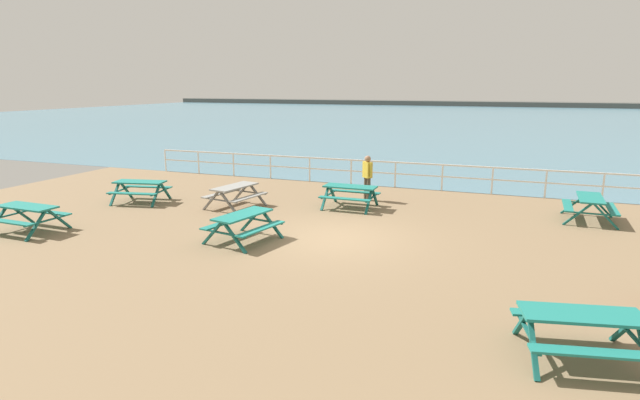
# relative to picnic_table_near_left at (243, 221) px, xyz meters

# --- Properties ---
(ground_plane) EXTENTS (30.00, 24.00, 0.20)m
(ground_plane) POSITION_rel_picnic_table_near_left_xyz_m (2.18, 1.18, -0.68)
(ground_plane) COLOR #846B4C
(sea_band) EXTENTS (142.00, 90.00, 0.01)m
(sea_band) POSITION_rel_picnic_table_near_left_xyz_m (2.18, 53.93, -0.58)
(sea_band) COLOR teal
(sea_band) RESTS_ON ground
(distant_shoreline) EXTENTS (142.00, 6.00, 1.80)m
(distant_shoreline) POSITION_rel_picnic_table_near_left_xyz_m (2.18, 96.93, -0.58)
(distant_shoreline) COLOR #4C4C47
(distant_shoreline) RESTS_ON ground
(seaward_railing) EXTENTS (23.07, 0.07, 1.08)m
(seaward_railing) POSITION_rel_picnic_table_near_left_xyz_m (2.18, 8.93, 0.17)
(seaward_railing) COLOR white
(seaward_railing) RESTS_ON ground
(picnic_table_near_left) EXTENTS (1.84, 2.06, 0.80)m
(picnic_table_near_left) POSITION_rel_picnic_table_near_left_xyz_m (0.00, 0.00, 0.00)
(picnic_table_near_left) COLOR #1E7A70
(picnic_table_near_left) RESTS_ON ground
(picnic_table_near_right) EXTENTS (1.59, 1.84, 0.80)m
(picnic_table_near_right) POSITION_rel_picnic_table_near_left_xyz_m (9.07, 5.73, 0.00)
(picnic_table_near_right) COLOR #1E7A70
(picnic_table_near_right) RESTS_ON ground
(picnic_table_mid_centre) EXTENTS (1.81, 1.55, 0.80)m
(picnic_table_mid_centre) POSITION_rel_picnic_table_near_left_xyz_m (1.53, 4.77, 0.00)
(picnic_table_mid_centre) COLOR #1E7A70
(picnic_table_mid_centre) RESTS_ON ground
(picnic_table_far_left) EXTENTS (1.85, 1.59, 0.80)m
(picnic_table_far_left) POSITION_rel_picnic_table_near_left_xyz_m (-6.29, -1.39, 0.00)
(picnic_table_far_left) COLOR #1E7A70
(picnic_table_far_left) RESTS_ON ground
(picnic_table_far_right) EXTENTS (1.81, 2.03, 0.80)m
(picnic_table_far_right) POSITION_rel_picnic_table_near_left_xyz_m (-2.19, 3.36, 0.00)
(picnic_table_far_right) COLOR gray
(picnic_table_far_right) RESTS_ON ground
(picnic_table_seaward) EXTENTS (2.08, 1.85, 0.80)m
(picnic_table_seaward) POSITION_rel_picnic_table_near_left_xyz_m (-5.85, 2.90, 0.00)
(picnic_table_seaward) COLOR #1E7A70
(picnic_table_seaward) RESTS_ON ground
(picnic_table_corner) EXTENTS (2.08, 1.86, 0.80)m
(picnic_table_corner) POSITION_rel_picnic_table_near_left_xyz_m (7.92, -3.61, 0.00)
(picnic_table_corner) COLOR #1E7A70
(picnic_table_corner) RESTS_ON ground
(visitor) EXTENTS (0.43, 0.39, 1.66)m
(visitor) POSITION_rel_picnic_table_near_left_xyz_m (1.76, 6.15, 0.36)
(visitor) COLOR #4C4233
(visitor) RESTS_ON ground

